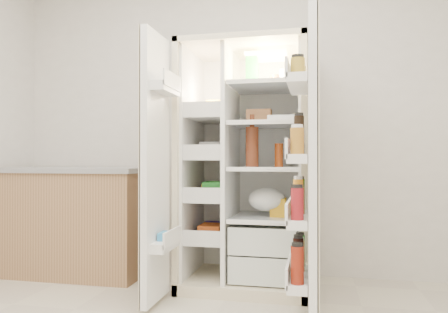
# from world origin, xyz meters

# --- Properties ---
(wall_back) EXTENTS (4.00, 0.02, 2.70)m
(wall_back) POSITION_xyz_m (0.00, 2.00, 1.35)
(wall_back) COLOR silver
(wall_back) RESTS_ON floor
(refrigerator) EXTENTS (0.92, 0.70, 1.80)m
(refrigerator) POSITION_xyz_m (0.11, 1.65, 0.74)
(refrigerator) COLOR beige
(refrigerator) RESTS_ON floor
(freezer_door) EXTENTS (0.15, 0.40, 1.72)m
(freezer_door) POSITION_xyz_m (-0.41, 1.05, 0.89)
(freezer_door) COLOR white
(freezer_door) RESTS_ON floor
(fridge_door) EXTENTS (0.17, 0.58, 1.72)m
(fridge_door) POSITION_xyz_m (0.57, 0.96, 0.87)
(fridge_door) COLOR white
(fridge_door) RESTS_ON floor
(kitchen_counter) EXTENTS (1.21, 0.64, 0.88)m
(kitchen_counter) POSITION_xyz_m (-1.34, 1.67, 0.44)
(kitchen_counter) COLOR #9E764F
(kitchen_counter) RESTS_ON floor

